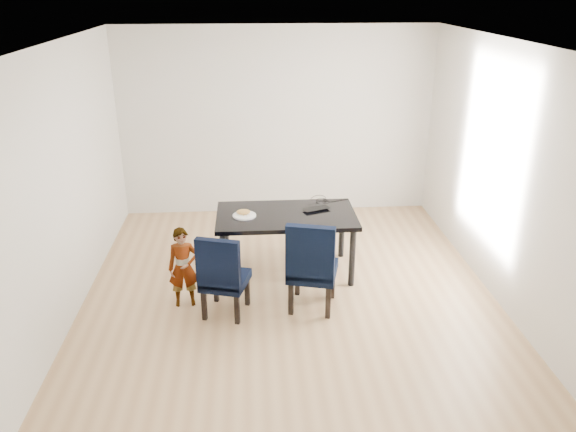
{
  "coord_description": "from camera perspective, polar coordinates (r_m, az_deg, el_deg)",
  "views": [
    {
      "loc": [
        -0.4,
        -5.45,
        3.21
      ],
      "look_at": [
        0.0,
        0.2,
        0.85
      ],
      "focal_mm": 35.0,
      "sensor_mm": 36.0,
      "label": 1
    }
  ],
  "objects": [
    {
      "name": "laptop",
      "position": [
        6.6,
        2.73,
        0.85
      ],
      "size": [
        0.37,
        0.3,
        0.03
      ],
      "primitive_type": "imported",
      "rotation": [
        0.0,
        0.0,
        3.51
      ],
      "color": "black",
      "rests_on": "dining_table"
    },
    {
      "name": "wall_front",
      "position": [
        3.51,
        3.15,
        -9.5
      ],
      "size": [
        4.5,
        0.01,
        2.7
      ],
      "primitive_type": "cube",
      "color": "silver",
      "rests_on": "ground"
    },
    {
      "name": "ceiling",
      "position": [
        5.49,
        0.15,
        17.34
      ],
      "size": [
        4.5,
        5.0,
        0.01
      ],
      "primitive_type": "cube",
      "color": "white",
      "rests_on": "wall_back"
    },
    {
      "name": "wall_left",
      "position": [
        6.05,
        -21.72,
        3.06
      ],
      "size": [
        0.01,
        5.0,
        2.7
      ],
      "primitive_type": "cube",
      "color": "silver",
      "rests_on": "ground"
    },
    {
      "name": "wall_back",
      "position": [
        8.18,
        -1.15,
        9.49
      ],
      "size": [
        4.5,
        0.01,
        2.7
      ],
      "primitive_type": "cube",
      "color": "silver",
      "rests_on": "ground"
    },
    {
      "name": "chair_left",
      "position": [
        5.81,
        -6.42,
        -5.79
      ],
      "size": [
        0.55,
        0.57,
        0.92
      ],
      "primitive_type": "cube",
      "rotation": [
        0.0,
        0.0,
        -0.28
      ],
      "color": "black",
      "rests_on": "floor"
    },
    {
      "name": "cable_tangle",
      "position": [
        6.82,
        3.5,
        1.46
      ],
      "size": [
        0.16,
        0.16,
        0.01
      ],
      "primitive_type": "torus",
      "rotation": [
        0.0,
        0.0,
        0.03
      ],
      "color": "black",
      "rests_on": "dining_table"
    },
    {
      "name": "child",
      "position": [
        6.02,
        -10.58,
        -5.17
      ],
      "size": [
        0.34,
        0.25,
        0.88
      ],
      "primitive_type": "imported",
      "rotation": [
        0.0,
        0.0,
        0.11
      ],
      "color": "orange",
      "rests_on": "floor"
    },
    {
      "name": "wall_right",
      "position": [
        6.34,
        20.97,
        4.03
      ],
      "size": [
        0.01,
        5.0,
        2.7
      ],
      "primitive_type": "cube",
      "color": "white",
      "rests_on": "ground"
    },
    {
      "name": "chair_right",
      "position": [
        5.87,
        2.54,
        -4.81
      ],
      "size": [
        0.6,
        0.62,
        1.02
      ],
      "primitive_type": "cube",
      "rotation": [
        0.0,
        0.0,
        -0.25
      ],
      "color": "black",
      "rests_on": "floor"
    },
    {
      "name": "sandwich",
      "position": [
        6.41,
        -4.56,
        0.42
      ],
      "size": [
        0.17,
        0.11,
        0.06
      ],
      "primitive_type": "ellipsoid",
      "rotation": [
        0.0,
        0.0,
        0.25
      ],
      "color": "#BC8A43",
      "rests_on": "plate"
    },
    {
      "name": "plate",
      "position": [
        6.41,
        -4.45,
        0.05
      ],
      "size": [
        0.36,
        0.36,
        0.01
      ],
      "primitive_type": "cylinder",
      "rotation": [
        0.0,
        0.0,
        -0.43
      ],
      "color": "white",
      "rests_on": "dining_table"
    },
    {
      "name": "floor",
      "position": [
        6.34,
        0.13,
        -7.85
      ],
      "size": [
        4.5,
        5.0,
        0.01
      ],
      "primitive_type": "cube",
      "color": "tan",
      "rests_on": "ground"
    },
    {
      "name": "dining_table",
      "position": [
        6.6,
        -0.18,
        -2.8
      ],
      "size": [
        1.6,
        0.9,
        0.75
      ],
      "primitive_type": "cube",
      "color": "black",
      "rests_on": "floor"
    }
  ]
}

